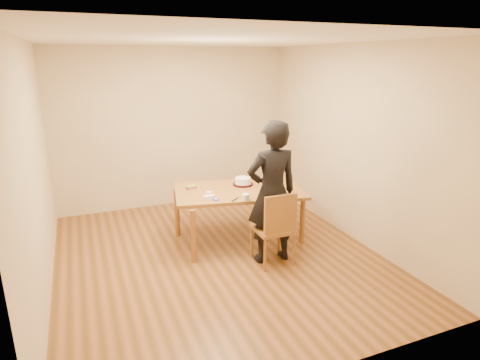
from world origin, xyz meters
name	(u,v)px	position (x,y,z in m)	size (l,w,h in m)	color
room_shell	(208,151)	(0.00, 0.34, 1.35)	(4.00, 4.50, 2.70)	brown
dining_table	(239,191)	(0.45, 0.41, 0.73)	(1.75, 1.04, 0.04)	brown
dining_chair	(273,228)	(0.60, -0.37, 0.45)	(0.46, 0.46, 0.04)	brown
cake_plate	(243,184)	(0.59, 0.57, 0.76)	(0.29, 0.29, 0.02)	#B90C30
cake	(243,181)	(0.59, 0.57, 0.81)	(0.23, 0.23, 0.07)	white
frosting_dome	(243,178)	(0.59, 0.57, 0.86)	(0.23, 0.23, 0.03)	white
frosting_tub	(246,197)	(0.36, -0.05, 0.79)	(0.09, 0.09, 0.08)	white
frosting_lid	(216,200)	(0.01, 0.10, 0.76)	(0.09, 0.09, 0.01)	#1C27B6
frosting_dollop	(216,199)	(0.01, 0.10, 0.77)	(0.04, 0.04, 0.02)	white
ramekin_green	(211,197)	(-0.02, 0.19, 0.77)	(0.09, 0.09, 0.04)	white
ramekin_yellow	(209,193)	(0.00, 0.34, 0.77)	(0.08, 0.08, 0.04)	white
ramekin_multi	(207,197)	(-0.08, 0.19, 0.77)	(0.09, 0.09, 0.04)	white
candy_box_pink	(192,188)	(-0.14, 0.69, 0.76)	(0.14, 0.07, 0.02)	#BF2C5A
candy_box_green	(191,186)	(-0.15, 0.69, 0.78)	(0.14, 0.07, 0.02)	green
spatula	(235,200)	(0.24, 0.01, 0.76)	(0.16, 0.02, 0.01)	black
person	(272,193)	(0.60, -0.32, 0.90)	(0.66, 0.43, 1.81)	black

